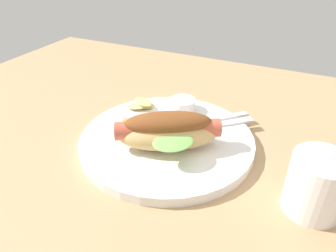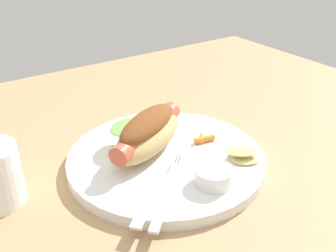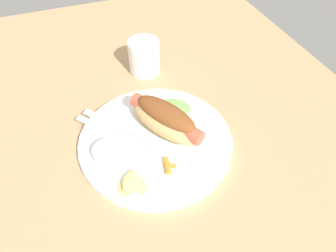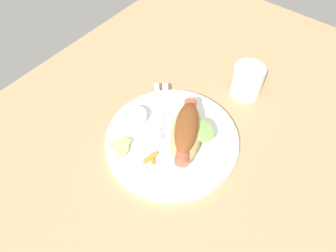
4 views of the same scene
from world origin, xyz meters
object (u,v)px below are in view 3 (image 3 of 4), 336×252
fork (112,131)px  drinking_cup (144,57)px  knife (111,123)px  carrot_garnish (168,166)px  chips_pile (132,184)px  hot_dog (166,118)px  plate (156,141)px  sauce_ramekin (107,153)px

fork → drinking_cup: (-18.17, 12.21, 2.15)cm
knife → carrot_garnish: bearing=-15.2°
chips_pile → carrot_garnish: bearing=103.3°
knife → drinking_cup: size_ratio=1.66×
fork → drinking_cup: 21.99cm
carrot_garnish → chips_pile: bearing=-76.7°
carrot_garnish → hot_dog: bearing=161.9°
hot_dog → plate: bearing=-89.8°
knife → carrot_garnish: (13.64, 6.69, 0.27)cm
hot_dog → sauce_ramekin: size_ratio=3.35×
hot_dog → drinking_cup: bearing=144.6°
fork → knife: 2.20cm
fork → drinking_cup: bearing=102.0°
sauce_ramekin → drinking_cup: size_ratio=0.63×
carrot_garnish → knife: bearing=-153.9°
fork → chips_pile: size_ratio=2.19×
fork → sauce_ramekin: bearing=-63.8°
plate → chips_pile: 11.12cm
hot_dog → drinking_cup: size_ratio=2.10×
hot_dog → knife: 11.16cm
fork → carrot_garnish: 13.51cm
fork → drinking_cup: drinking_cup is taller
plate → drinking_cup: (-22.73, 4.99, 3.15)cm
plate → knife: size_ratio=2.19×
hot_dog → chips_pile: (10.01, -9.60, -2.31)cm
hot_dog → fork: 10.70cm
plate → knife: 9.62cm
sauce_ramekin → carrot_garnish: bearing=58.0°
sauce_ramekin → chips_pile: 7.72cm
fork → carrot_garnish: carrot_garnish is taller
sauce_ramekin → fork: 6.17cm
hot_dog → carrot_garnish: 9.18cm
sauce_ramekin → knife: 8.34cm
carrot_garnish → drinking_cup: (-29.65, 5.10, 1.90)cm
sauce_ramekin → plate: bearing=97.3°
hot_dog → fork: size_ratio=1.29×
fork → carrot_garnish: size_ratio=3.82×
drinking_cup → chips_pile: bearing=-20.9°
sauce_ramekin → carrot_garnish: 10.83cm
sauce_ramekin → knife: size_ratio=0.38×
hot_dog → carrot_garnish: size_ratio=4.92×
hot_dog → knife: size_ratio=1.27×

